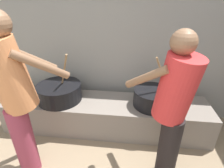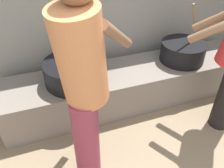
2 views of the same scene
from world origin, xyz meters
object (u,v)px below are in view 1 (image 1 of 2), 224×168
cook_in_orange_shirt (15,93)px  cook_in_red_shirt (173,105)px  cooking_pot_main (153,98)px  cooking_pot_secondary (60,92)px

cook_in_orange_shirt → cook_in_red_shirt: cook_in_orange_shirt is taller
cooking_pot_main → cook_in_orange_shirt: 1.57m
cooking_pot_main → cook_in_red_shirt: size_ratio=0.44×
cooking_pot_secondary → cook_in_red_shirt: bearing=-25.9°
cook_in_orange_shirt → cooking_pot_main: bearing=29.7°
cooking_pot_secondary → cook_in_red_shirt: cook_in_red_shirt is taller
cooking_pot_secondary → cook_in_red_shirt: (1.34, -0.65, 0.31)m
cooking_pot_main → cook_in_red_shirt: cook_in_red_shirt is taller
cooking_pot_main → cook_in_red_shirt: bearing=-82.8°
cooking_pot_secondary → cook_in_red_shirt: size_ratio=0.45×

